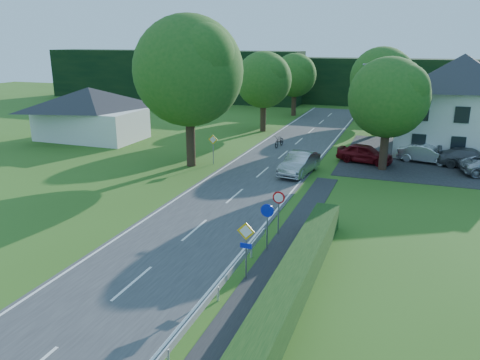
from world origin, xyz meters
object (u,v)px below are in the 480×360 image
at_px(parked_car_red, 365,153).
at_px(moving_car, 299,163).
at_px(streetlight, 383,109).
at_px(parked_car_silver_a, 426,154).
at_px(parked_car_grey, 471,158).
at_px(parasol, 405,142).
at_px(motorcycle, 279,141).

bearing_deg(parked_car_red, moving_car, 153.37).
bearing_deg(moving_car, streetlight, 53.29).
relative_size(parked_car_silver_a, parked_car_grey, 0.87).
bearing_deg(streetlight, moving_car, -134.40).
relative_size(streetlight, parked_car_silver_a, 1.82).
relative_size(parked_car_red, parked_car_grey, 0.89).
relative_size(parked_car_silver_a, parasol, 2.27).
distance_m(streetlight, parked_car_red, 3.84).
xyz_separation_m(parked_car_grey, parasol, (-5.05, 4.01, 0.14)).
bearing_deg(parasol, moving_car, -124.62).
bearing_deg(parked_car_silver_a, moving_car, 139.19).
xyz_separation_m(streetlight, parked_car_red, (-1.10, -0.35, -3.66)).
bearing_deg(parked_car_grey, streetlight, 100.17).
bearing_deg(parked_car_red, parked_car_grey, -67.38).
bearing_deg(motorcycle, parasol, 15.40).
xyz_separation_m(parked_car_silver_a, parasol, (-1.73, 3.54, 0.15)).
xyz_separation_m(parked_car_red, parasol, (2.97, 5.35, 0.11)).
height_order(streetlight, motorcycle, streetlight).
distance_m(parked_car_red, parasol, 6.12).
relative_size(moving_car, parked_car_silver_a, 1.11).
bearing_deg(parked_car_red, parasol, -15.92).
xyz_separation_m(streetlight, parked_car_silver_a, (3.60, 1.46, -3.70)).
bearing_deg(streetlight, parked_car_silver_a, 22.05).
distance_m(moving_car, parasol, 12.73).
xyz_separation_m(motorcycle, parked_car_red, (8.11, -3.26, 0.22)).
height_order(motorcycle, parasol, parasol).
xyz_separation_m(streetlight, parked_car_grey, (6.92, 0.99, -3.69)).
bearing_deg(motorcycle, moving_car, -60.63).
height_order(moving_car, parked_car_silver_a, moving_car).
relative_size(motorcycle, parked_car_red, 0.46).
xyz_separation_m(streetlight, motorcycle, (-9.21, 2.91, -3.88)).
relative_size(moving_car, parked_car_red, 1.09).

